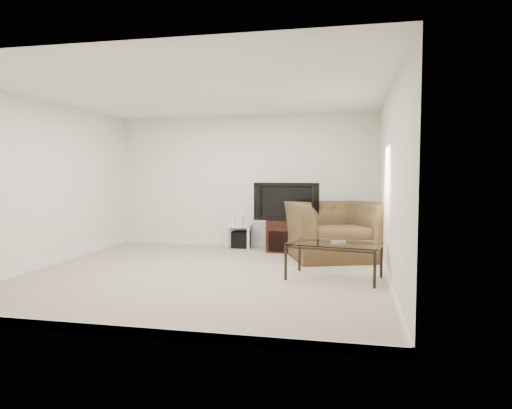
% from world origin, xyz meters
% --- Properties ---
extents(floor, '(5.00, 5.00, 0.00)m').
position_xyz_m(floor, '(0.00, 0.00, 0.00)').
color(floor, tan).
rests_on(floor, ground).
extents(ceiling, '(5.00, 5.00, 0.00)m').
position_xyz_m(ceiling, '(0.00, 0.00, 2.50)').
color(ceiling, white).
rests_on(ceiling, ground).
extents(wall_back, '(5.00, 0.02, 2.50)m').
position_xyz_m(wall_back, '(0.00, 2.50, 1.25)').
color(wall_back, silver).
rests_on(wall_back, ground).
extents(wall_left, '(0.02, 5.00, 2.50)m').
position_xyz_m(wall_left, '(-2.50, 0.00, 1.25)').
color(wall_left, silver).
rests_on(wall_left, ground).
extents(wall_right, '(0.02, 5.00, 2.50)m').
position_xyz_m(wall_right, '(2.50, 0.00, 1.25)').
color(wall_right, silver).
rests_on(wall_right, ground).
extents(plate_back, '(0.12, 0.02, 0.12)m').
position_xyz_m(plate_back, '(-1.40, 2.49, 1.25)').
color(plate_back, white).
rests_on(plate_back, wall_back).
extents(plate_right_switch, '(0.02, 0.09, 0.13)m').
position_xyz_m(plate_right_switch, '(2.49, 1.60, 1.25)').
color(plate_right_switch, white).
rests_on(plate_right_switch, wall_right).
extents(plate_right_outlet, '(0.02, 0.08, 0.12)m').
position_xyz_m(plate_right_outlet, '(2.49, 1.30, 0.30)').
color(plate_right_outlet, white).
rests_on(plate_right_outlet, wall_right).
extents(tv_stand, '(0.72, 0.53, 0.57)m').
position_xyz_m(tv_stand, '(0.90, 2.05, 0.29)').
color(tv_stand, black).
rests_on(tv_stand, floor).
extents(dvd_player, '(0.38, 0.28, 0.05)m').
position_xyz_m(dvd_player, '(0.90, 2.01, 0.48)').
color(dvd_player, black).
rests_on(dvd_player, tv_stand).
extents(television, '(1.09, 0.26, 0.67)m').
position_xyz_m(television, '(0.90, 2.02, 0.91)').
color(television, black).
rests_on(television, tv_stand).
extents(side_table, '(0.48, 0.48, 0.43)m').
position_xyz_m(side_table, '(-0.05, 2.28, 0.22)').
color(side_table, silver).
rests_on(side_table, floor).
extents(subwoofer, '(0.31, 0.31, 0.31)m').
position_xyz_m(subwoofer, '(-0.02, 2.30, 0.15)').
color(subwoofer, black).
rests_on(subwoofer, floor).
extents(game_console, '(0.06, 0.15, 0.20)m').
position_xyz_m(game_console, '(-0.16, 2.25, 0.53)').
color(game_console, white).
rests_on(game_console, side_table).
extents(game_case, '(0.05, 0.13, 0.17)m').
position_xyz_m(game_case, '(0.01, 2.27, 0.52)').
color(game_case, silver).
rests_on(game_case, side_table).
extents(recliner, '(1.66, 1.36, 1.25)m').
position_xyz_m(recliner, '(1.73, 1.55, 0.63)').
color(recliner, '#47321F').
rests_on(recliner, floor).
extents(coffee_table, '(1.34, 0.92, 0.48)m').
position_xyz_m(coffee_table, '(1.80, 0.08, 0.24)').
color(coffee_table, black).
rests_on(coffee_table, floor).
extents(remote, '(0.20, 0.08, 0.02)m').
position_xyz_m(remote, '(1.85, 0.12, 0.50)').
color(remote, '#B2B2B7').
rests_on(remote, coffee_table).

